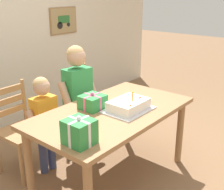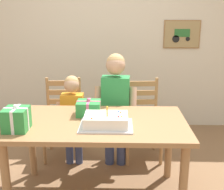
{
  "view_description": "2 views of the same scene",
  "coord_description": "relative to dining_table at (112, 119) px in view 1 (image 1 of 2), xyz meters",
  "views": [
    {
      "loc": [
        -1.92,
        -1.59,
        1.79
      ],
      "look_at": [
        0.05,
        0.05,
        0.87
      ],
      "focal_mm": 46.74,
      "sensor_mm": 36.0,
      "label": 1
    },
    {
      "loc": [
        0.2,
        -2.43,
        1.67
      ],
      "look_at": [
        0.13,
        0.01,
        0.98
      ],
      "focal_mm": 47.53,
      "sensor_mm": 36.0,
      "label": 2
    }
  ],
  "objects": [
    {
      "name": "birthday_cake",
      "position": [
        0.09,
        -0.12,
        0.14
      ],
      "size": [
        0.44,
        0.34,
        0.19
      ],
      "color": "silver",
      "rests_on": "dining_table"
    },
    {
      "name": "gift_box_red_large",
      "position": [
        -0.09,
        0.17,
        0.16
      ],
      "size": [
        0.22,
        0.21,
        0.17
      ],
      "color": "#2D8E42",
      "rests_on": "dining_table"
    },
    {
      "name": "child_older",
      "position": [
        0.15,
        0.61,
        0.11
      ],
      "size": [
        0.46,
        0.27,
        1.26
      ],
      "color": "#38426B",
      "rests_on": "ground"
    },
    {
      "name": "gift_box_beside_cake",
      "position": [
        -0.63,
        -0.21,
        0.19
      ],
      "size": [
        0.2,
        0.21,
        0.22
      ],
      "color": "#2D8E42",
      "rests_on": "dining_table"
    },
    {
      "name": "chair_left",
      "position": [
        -0.47,
        0.83,
        -0.18
      ],
      "size": [
        0.44,
        0.44,
        0.92
      ],
      "color": "#A87A4C",
      "rests_on": "ground"
    },
    {
      "name": "dining_table",
      "position": [
        0.0,
        0.0,
        0.0
      ],
      "size": [
        1.57,
        0.88,
        0.75
      ],
      "color": "#9E7047",
      "rests_on": "ground"
    },
    {
      "name": "chair_right",
      "position": [
        0.46,
        0.83,
        -0.18
      ],
      "size": [
        0.45,
        0.45,
        0.92
      ],
      "color": "#A87A4C",
      "rests_on": "ground"
    },
    {
      "name": "child_younger",
      "position": [
        -0.31,
        0.62,
        -0.03
      ],
      "size": [
        0.36,
        0.21,
        1.02
      ],
      "color": "#38426B",
      "rests_on": "ground"
    },
    {
      "name": "ground_plane",
      "position": [
        0.0,
        0.0,
        -0.65
      ],
      "size": [
        20.0,
        20.0,
        0.0
      ],
      "primitive_type": "plane",
      "color": "#846042"
    }
  ]
}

